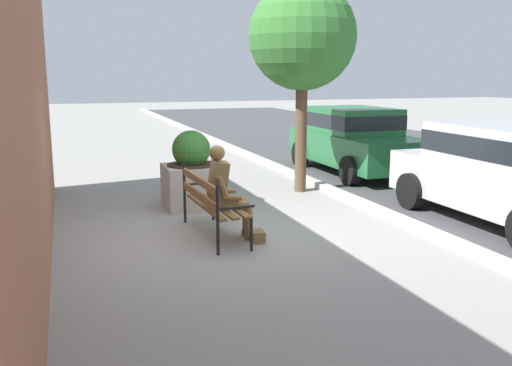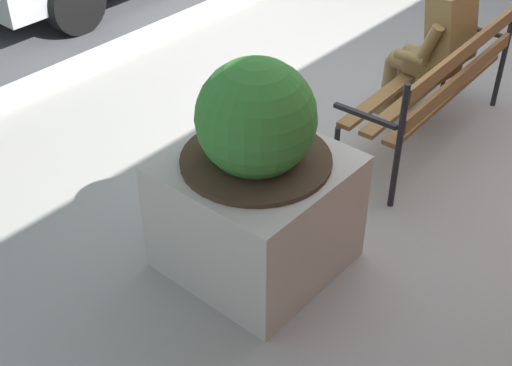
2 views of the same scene
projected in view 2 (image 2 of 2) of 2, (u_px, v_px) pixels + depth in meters
ground_plane at (413, 135)px, 5.55m from camera, size 80.00×80.00×0.00m
curb_stone at (163, 30)px, 7.03m from camera, size 60.00×0.20×0.12m
park_bench at (439, 81)px, 5.14m from camera, size 1.82×0.60×0.95m
bronze_statue_seated at (432, 47)px, 5.33m from camera, size 0.69×0.77×1.37m
concrete_planter at (256, 185)px, 4.04m from camera, size 0.97×0.97×1.38m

